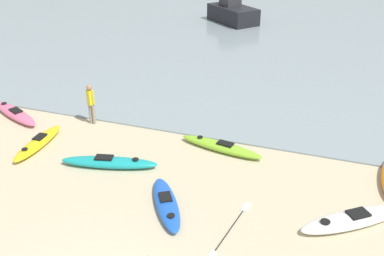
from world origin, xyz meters
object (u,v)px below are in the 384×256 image
moored_boat_0 (233,13)px  kayak_on_sand_5 (109,162)px  person_near_waterline (91,102)px  loose_paddle (230,230)px  kayak_on_sand_0 (221,147)px  kayak_on_sand_1 (38,143)px  kayak_on_sand_6 (15,113)px  kayak_on_sand_2 (352,219)px  kayak_on_sand_4 (166,204)px

moored_boat_0 → kayak_on_sand_5: bearing=-86.5°
person_near_waterline → loose_paddle: (6.98, -4.59, -0.94)m
person_near_waterline → moored_boat_0: bearing=87.0°
kayak_on_sand_0 → kayak_on_sand_1: kayak_on_sand_0 is taller
kayak_on_sand_6 → moored_boat_0: bearing=76.9°
kayak_on_sand_1 → kayak_on_sand_2: (11.00, -0.81, -0.01)m
kayak_on_sand_2 → kayak_on_sand_5: 7.87m
kayak_on_sand_4 → person_near_waterline: person_near_waterline is taller
kayak_on_sand_6 → loose_paddle: size_ratio=1.19×
kayak_on_sand_4 → loose_paddle: kayak_on_sand_4 is taller
kayak_on_sand_4 → kayak_on_sand_6: kayak_on_sand_6 is taller
kayak_on_sand_2 → kayak_on_sand_4: 5.27m
kayak_on_sand_4 → moored_boat_0: (-3.98, 22.50, 0.63)m
kayak_on_sand_0 → kayak_on_sand_1: 6.70m
kayak_on_sand_4 → kayak_on_sand_5: (-2.69, 1.46, 0.04)m
kayak_on_sand_4 → kayak_on_sand_5: kayak_on_sand_5 is taller
kayak_on_sand_6 → kayak_on_sand_0: bearing=0.7°
kayak_on_sand_6 → loose_paddle: bearing=-21.4°
kayak_on_sand_5 → moored_boat_0: bearing=93.5°
loose_paddle → kayak_on_sand_4: bearing=169.2°
kayak_on_sand_2 → loose_paddle: bearing=-155.6°
person_near_waterline → kayak_on_sand_2: bearing=-17.4°
kayak_on_sand_4 → kayak_on_sand_6: bearing=156.2°
moored_boat_0 → loose_paddle: size_ratio=1.55×
kayak_on_sand_6 → person_near_waterline: (3.42, 0.52, 0.80)m
moored_boat_0 → kayak_on_sand_6: bearing=-103.1°
kayak_on_sand_1 → loose_paddle: bearing=-15.9°
kayak_on_sand_0 → kayak_on_sand_2: size_ratio=1.07×
kayak_on_sand_6 → kayak_on_sand_4: bearing=-23.8°
moored_boat_0 → kayak_on_sand_2: bearing=-66.9°
loose_paddle → kayak_on_sand_2: bearing=24.4°
kayak_on_sand_2 → moored_boat_0: size_ratio=0.70×
kayak_on_sand_2 → kayak_on_sand_1: bearing=175.8°
kayak_on_sand_6 → moored_boat_0: size_ratio=0.76×
kayak_on_sand_0 → kayak_on_sand_1: (-6.41, -1.94, -0.00)m
kayak_on_sand_2 → kayak_on_sand_5: bearing=176.9°
kayak_on_sand_0 → kayak_on_sand_6: kayak_on_sand_6 is taller
kayak_on_sand_0 → kayak_on_sand_6: bearing=-179.3°
kayak_on_sand_5 → kayak_on_sand_1: bearing=173.0°
person_near_waterline → loose_paddle: size_ratio=0.60×
kayak_on_sand_2 → kayak_on_sand_6: kayak_on_sand_6 is taller
kayak_on_sand_0 → moored_boat_0: size_ratio=0.75×
kayak_on_sand_0 → moored_boat_0: moored_boat_0 is taller
moored_boat_0 → person_near_waterline: bearing=-93.0°
moored_boat_0 → loose_paddle: 23.67m
kayak_on_sand_0 → loose_paddle: bearing=-70.8°
kayak_on_sand_1 → kayak_on_sand_5: size_ratio=0.87×
kayak_on_sand_1 → person_near_waterline: 2.64m
kayak_on_sand_1 → person_near_waterline: bearing=69.3°
kayak_on_sand_2 → loose_paddle: (-3.14, -1.43, -0.13)m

